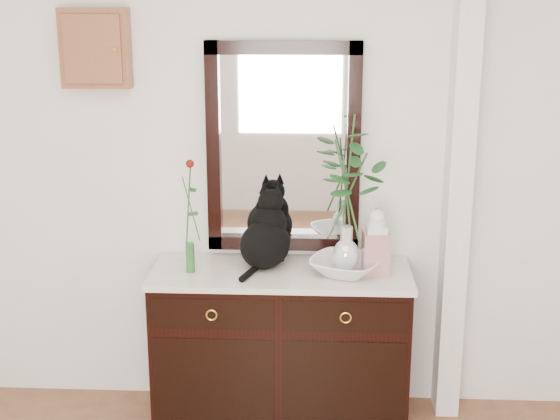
# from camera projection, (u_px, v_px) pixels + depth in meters

# --- Properties ---
(wall_back) EXTENTS (3.60, 0.04, 2.70)m
(wall_back) POSITION_uv_depth(u_px,v_px,m) (264.00, 165.00, 4.09)
(wall_back) COLOR white
(wall_back) RESTS_ON ground
(pilaster) EXTENTS (0.12, 0.20, 2.70)m
(pilaster) POSITION_uv_depth(u_px,v_px,m) (459.00, 170.00, 3.97)
(pilaster) COLOR white
(pilaster) RESTS_ON ground
(sideboard) EXTENTS (1.33, 0.52, 0.82)m
(sideboard) POSITION_uv_depth(u_px,v_px,m) (281.00, 338.00, 4.08)
(sideboard) COLOR black
(sideboard) RESTS_ON ground
(wall_mirror) EXTENTS (0.80, 0.06, 1.10)m
(wall_mirror) POSITION_uv_depth(u_px,v_px,m) (283.00, 148.00, 4.05)
(wall_mirror) COLOR black
(wall_mirror) RESTS_ON wall_back
(key_cabinet) EXTENTS (0.35, 0.10, 0.40)m
(key_cabinet) POSITION_uv_depth(u_px,v_px,m) (96.00, 48.00, 3.93)
(key_cabinet) COLOR brown
(key_cabinet) RESTS_ON wall_back
(cat) EXTENTS (0.38, 0.42, 0.40)m
(cat) POSITION_uv_depth(u_px,v_px,m) (265.00, 229.00, 3.99)
(cat) COLOR black
(cat) RESTS_ON sideboard
(lotus_bowl) EXTENTS (0.45, 0.45, 0.08)m
(lotus_bowl) POSITION_uv_depth(u_px,v_px,m) (346.00, 266.00, 3.92)
(lotus_bowl) COLOR white
(lotus_bowl) RESTS_ON sideboard
(vase_branches) EXTENTS (0.49, 0.49, 0.81)m
(vase_branches) POSITION_uv_depth(u_px,v_px,m) (347.00, 193.00, 3.82)
(vase_branches) COLOR silver
(vase_branches) RESTS_ON lotus_bowl
(bud_vase_rose) EXTENTS (0.08, 0.08, 0.60)m
(bud_vase_rose) POSITION_uv_depth(u_px,v_px,m) (189.00, 216.00, 3.88)
(bud_vase_rose) COLOR #2C6630
(bud_vase_rose) RESTS_ON sideboard
(ginger_jar) EXTENTS (0.14, 0.14, 0.35)m
(ginger_jar) POSITION_uv_depth(u_px,v_px,m) (376.00, 241.00, 3.90)
(ginger_jar) COLOR silver
(ginger_jar) RESTS_ON sideboard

